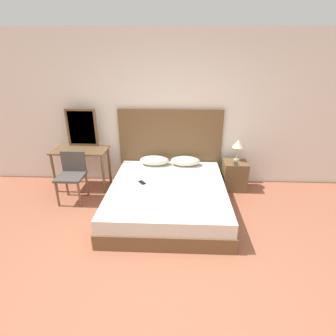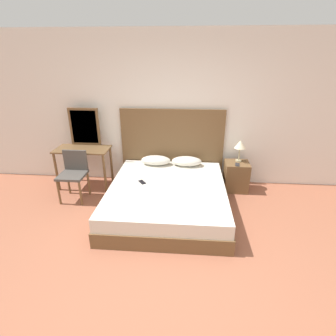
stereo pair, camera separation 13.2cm
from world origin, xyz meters
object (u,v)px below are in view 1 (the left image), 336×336
object	(u,v)px
phone_on_bed	(142,182)
table_lamp	(238,144)
bed	(168,198)
vanity_desk	(81,156)
chair	(72,173)
nightstand	(234,175)
phone_on_nightstand	(236,164)

from	to	relation	value
phone_on_bed	table_lamp	world-z (taller)	table_lamp
bed	vanity_desk	world-z (taller)	vanity_desk
vanity_desk	chair	world-z (taller)	chair
bed	chair	size ratio (longest dim) A/B	2.51
phone_on_bed	nightstand	size ratio (longest dim) A/B	0.31
bed	vanity_desk	xyz separation A→B (m)	(-1.59, 0.71, 0.40)
nightstand	chair	bearing A→B (deg)	-169.68
phone_on_bed	phone_on_nightstand	distance (m)	1.68
vanity_desk	bed	bearing A→B (deg)	-24.00
bed	vanity_desk	size ratio (longest dim) A/B	2.13
phone_on_bed	vanity_desk	distance (m)	1.35
bed	phone_on_nightstand	size ratio (longest dim) A/B	12.86
chair	table_lamp	bearing A→B (deg)	11.78
bed	nightstand	distance (m)	1.41
nightstand	table_lamp	bearing A→B (deg)	71.76
nightstand	table_lamp	world-z (taller)	table_lamp
nightstand	chair	world-z (taller)	chair
table_lamp	vanity_desk	world-z (taller)	table_lamp
table_lamp	phone_on_nightstand	bearing A→B (deg)	-104.14
bed	nightstand	world-z (taller)	nightstand
bed	phone_on_bed	xyz separation A→B (m)	(-0.41, 0.08, 0.22)
vanity_desk	nightstand	bearing A→B (deg)	1.44
phone_on_bed	chair	distance (m)	1.21
table_lamp	phone_on_nightstand	xyz separation A→B (m)	(-0.04, -0.18, -0.30)
bed	chair	distance (m)	1.64
phone_on_bed	nightstand	bearing A→B (deg)	23.81
vanity_desk	table_lamp	bearing A→B (deg)	3.04
vanity_desk	phone_on_bed	bearing A→B (deg)	-28.14
nightstand	phone_on_bed	bearing A→B (deg)	-156.19
phone_on_bed	phone_on_nightstand	world-z (taller)	phone_on_nightstand
bed	phone_on_bed	size ratio (longest dim) A/B	12.60
nightstand	vanity_desk	world-z (taller)	vanity_desk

